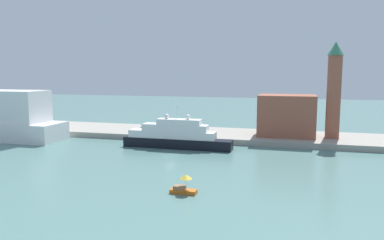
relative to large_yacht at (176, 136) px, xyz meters
The scene contains 9 objects.
ground 9.55m from the large_yacht, 80.44° to the right, with size 400.00×400.00×0.00m, color slate.
quay_dock 17.34m from the large_yacht, 84.97° to the left, with size 110.00×20.21×1.54m, color gray.
large_yacht is the anchor object (origin of this frame).
small_motorboat 35.57m from the large_yacht, 69.96° to the right, with size 4.16×1.97×3.06m.
harbor_building 31.73m from the large_yacht, 32.87° to the left, with size 15.15×10.84×11.18m, color #93513D.
bell_tower 43.40m from the large_yacht, 23.55° to the left, with size 4.27×4.27×25.15m.
parked_car 19.34m from the large_yacht, 134.54° to the left, with size 4.51×1.80×1.37m.
person_figure 17.91m from the large_yacht, 122.53° to the left, with size 0.36×0.36×1.60m.
mooring_bollard 9.33m from the large_yacht, 62.98° to the left, with size 0.46×0.46×0.78m, color black.
Camera 1 is at (27.01, -78.26, 18.79)m, focal length 34.80 mm.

